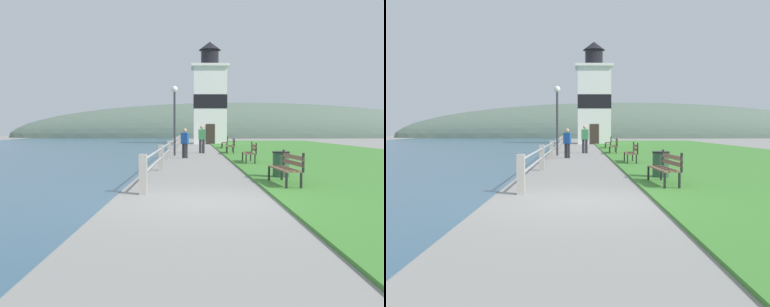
# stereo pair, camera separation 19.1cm
# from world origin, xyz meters

# --- Properties ---
(ground_plane) EXTENTS (160.00, 160.00, 0.00)m
(ground_plane) POSITION_xyz_m (0.00, 0.00, 0.00)
(ground_plane) COLOR gray
(grass_verge) EXTENTS (12.00, 52.56, 0.06)m
(grass_verge) POSITION_xyz_m (7.52, 17.52, 0.03)
(grass_verge) COLOR #428433
(grass_verge) RESTS_ON ground_plane
(seawall_railing) EXTENTS (0.18, 28.96, 0.94)m
(seawall_railing) POSITION_xyz_m (-1.42, 15.39, 0.56)
(seawall_railing) COLOR #A8A399
(seawall_railing) RESTS_ON ground_plane
(park_bench_near) EXTENTS (0.60, 1.77, 0.94)m
(park_bench_near) POSITION_xyz_m (2.26, 2.44, 0.54)
(park_bench_near) COLOR brown
(park_bench_near) RESTS_ON ground_plane
(park_bench_midway) EXTENTS (0.51, 1.68, 0.94)m
(park_bench_midway) POSITION_xyz_m (2.29, 9.81, 0.54)
(park_bench_midway) COLOR brown
(park_bench_midway) RESTS_ON ground_plane
(park_bench_far) EXTENTS (0.56, 1.73, 0.94)m
(park_bench_far) POSITION_xyz_m (2.12, 17.14, 0.54)
(park_bench_far) COLOR brown
(park_bench_far) RESTS_ON ground_plane
(park_bench_by_lighthouse) EXTENTS (0.64, 1.73, 0.94)m
(park_bench_by_lighthouse) POSITION_xyz_m (2.29, 23.77, 0.54)
(park_bench_by_lighthouse) COLOR brown
(park_bench_by_lighthouse) RESTS_ON ground_plane
(lighthouse) EXTENTS (3.76, 3.76, 10.30)m
(lighthouse) POSITION_xyz_m (1.52, 34.76, 4.46)
(lighthouse) COLOR white
(lighthouse) RESTS_ON ground_plane
(person_strolling) EXTENTS (0.43, 0.24, 1.75)m
(person_strolling) POSITION_xyz_m (0.34, 17.82, 0.95)
(person_strolling) COLOR #28282D
(person_strolling) RESTS_ON ground_plane
(person_by_railing) EXTENTS (0.43, 0.34, 1.55)m
(person_by_railing) POSITION_xyz_m (-0.65, 13.37, 0.84)
(person_by_railing) COLOR #28282D
(person_by_railing) RESTS_ON ground_plane
(trash_bin) EXTENTS (0.54, 0.54, 0.84)m
(trash_bin) POSITION_xyz_m (2.45, 4.12, 0.42)
(trash_bin) COLOR #2D5138
(trash_bin) RESTS_ON ground_plane
(lamp_post) EXTENTS (0.36, 0.36, 3.96)m
(lamp_post) POSITION_xyz_m (-1.27, 15.50, 2.74)
(lamp_post) COLOR #333338
(lamp_post) RESTS_ON ground_plane
(distant_hillside) EXTENTS (80.00, 16.00, 12.00)m
(distant_hillside) POSITION_xyz_m (8.00, 65.04, 0.00)
(distant_hillside) COLOR #566B5B
(distant_hillside) RESTS_ON ground_plane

